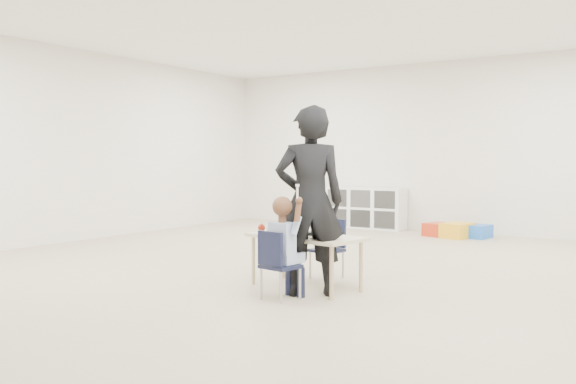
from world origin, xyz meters
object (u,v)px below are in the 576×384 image
Objects in this scene: child at (281,245)px; cubby_shelf at (365,208)px; table at (306,261)px; chair_near at (281,265)px; adult at (310,201)px.

cubby_shelf is at bearing 118.58° from child.
table is 1.95× the size of chair_near.
cubby_shelf is at bearing -106.91° from adult.
table is at bearing 107.08° from child.
adult is at bearing 77.50° from child.
child is 0.47m from adult.
table is at bearing -70.07° from cubby_shelf.
table is 0.51m from chair_near.
chair_near is 5.62m from cubby_shelf.
table is 5.12m from cubby_shelf.
table is at bearing -89.09° from adult.
adult reaches higher than table.
cubby_shelf is (-1.81, 5.32, 0.05)m from chair_near.
child reaches higher than cubby_shelf.
child is at bearing 0.00° from chair_near.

